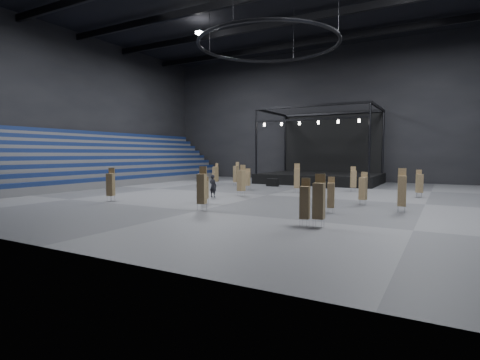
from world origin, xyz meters
The scene contains 27 objects.
floor centered at (0.00, 0.00, 0.00)m, with size 50.00×50.00×0.00m, color #49484B.
wall_back centered at (0.00, 21.00, 9.00)m, with size 50.00×0.20×18.00m, color black.
wall_front centered at (0.00, -21.00, 9.00)m, with size 50.00×0.20×18.00m, color black.
wall_left centered at (-25.00, 0.00, 9.00)m, with size 0.20×42.00×18.00m, color black.
bleachers_left centered at (-22.94, 0.00, 1.73)m, with size 7.20×40.00×6.40m.
stage centered at (0.00, 16.24, 1.45)m, with size 14.00×10.00×9.20m.
truss_ring centered at (0.00, 0.00, 13.00)m, with size 12.30×12.30×5.15m.
flight_case_left centered at (-3.30, 8.45, 0.43)m, with size 1.28×0.64×0.85m, color black.
flight_case_mid centered at (0.54, 8.12, 0.38)m, with size 1.14×0.57×0.76m, color black.
flight_case_right centered at (2.90, 9.08, 0.35)m, with size 1.05×0.52×0.70m, color black.
chair_stack_0 centered at (11.39, -4.85, 1.39)m, with size 0.55×0.55×2.74m.
chair_stack_1 centered at (11.79, 4.68, 1.20)m, with size 0.62×0.62×2.31m.
chair_stack_2 centered at (7.63, -11.99, 1.24)m, with size 0.51×0.51×2.42m.
chair_stack_3 centered at (1.54, 3.20, 1.41)m, with size 0.66×0.66×2.74m.
chair_stack_4 centered at (-1.50, -7.47, 1.06)m, with size 0.60×0.60×1.98m.
chair_stack_5 centered at (7.65, -7.30, 1.15)m, with size 0.49×0.49×2.23m.
chair_stack_6 centered at (0.08, -10.13, 1.45)m, with size 0.61×0.61×2.83m.
chair_stack_7 centered at (8.35, -11.99, 1.37)m, with size 0.56×0.56×2.65m.
chair_stack_8 centered at (-7.16, 7.01, 1.39)m, with size 0.61×0.61×2.71m.
chair_stack_9 centered at (5.95, 6.68, 1.27)m, with size 0.66×0.66×2.42m.
chair_stack_10 centered at (-3.86, 3.53, 1.15)m, with size 0.61×0.61×2.15m.
chair_stack_11 centered at (-8.72, -9.68, 1.33)m, with size 0.65×0.65×2.57m.
chair_stack_12 centered at (-9.62, 6.48, 1.33)m, with size 0.67×0.67×2.56m.
chair_stack_13 centered at (-1.66, -1.74, 1.39)m, with size 0.62×0.62×2.68m.
chair_stack_14 centered at (8.64, -2.61, 1.22)m, with size 0.54×0.54×2.35m.
man_center centered at (-3.30, -3.69, 0.94)m, with size 0.69×0.45×1.89m, color black.
crew_member centered at (6.09, -4.48, 0.75)m, with size 0.73×0.57×1.50m, color black.
Camera 1 is at (13.84, -29.79, 3.62)m, focal length 28.00 mm.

